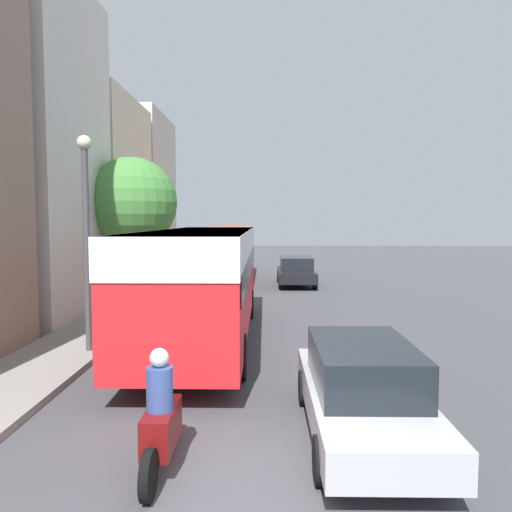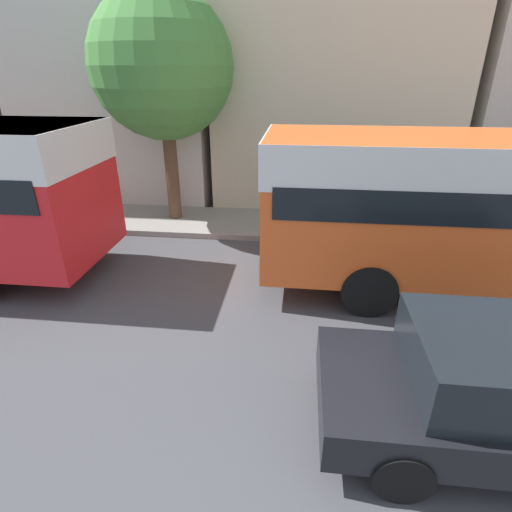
{
  "view_description": "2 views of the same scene",
  "coord_description": "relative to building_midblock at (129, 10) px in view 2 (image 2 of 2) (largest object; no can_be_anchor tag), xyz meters",
  "views": [
    {
      "loc": [
        0.1,
        -5.96,
        3.47
      ],
      "look_at": [
        -0.31,
        18.32,
        1.69
      ],
      "focal_mm": 35.0,
      "sensor_mm": 36.0,
      "label": 1
    },
    {
      "loc": [
        5.52,
        17.55,
        4.1
      ],
      "look_at": [
        -1.21,
        16.79,
        0.9
      ],
      "focal_mm": 28.0,
      "sensor_mm": 36.0,
      "label": 2
    }
  ],
  "objects": [
    {
      "name": "street_tree",
      "position": [
        4.34,
        2.41,
        -1.73
      ],
      "size": [
        3.61,
        3.61,
        5.81
      ],
      "color": "brown",
      "rests_on": "sidewalk"
    },
    {
      "name": "building_far_terrace",
      "position": [
        0.56,
        6.88,
        -1.2
      ],
      "size": [
        5.57,
        7.12,
        9.32
      ],
      "color": "beige",
      "rests_on": "ground_plane"
    },
    {
      "name": "building_midblock",
      "position": [
        0.0,
        0.0,
        0.0
      ],
      "size": [
        6.69,
        6.08,
        11.72
      ],
      "color": "silver",
      "rests_on": "ground_plane"
    }
  ]
}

